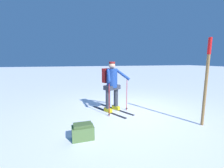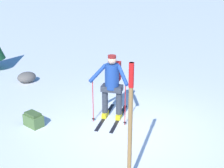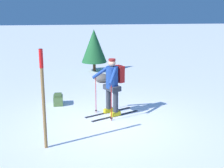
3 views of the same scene
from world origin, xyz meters
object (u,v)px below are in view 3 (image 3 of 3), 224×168
Objects in this scene: dropped_backpack at (58,100)px; rock_boulder at (102,78)px; pine_tree at (94,46)px; skier at (113,83)px; trail_marker at (43,92)px.

rock_boulder is (1.67, 2.78, 0.01)m from dropped_backpack.
dropped_backpack is 5.29m from pine_tree.
skier is 0.83× the size of pine_tree.
trail_marker is (-1.77, -1.98, 0.35)m from skier.
trail_marker is (-0.15, -3.08, 1.13)m from dropped_backpack.
trail_marker reaches higher than rock_boulder.
dropped_backpack is 0.21× the size of trail_marker.
trail_marker is 1.12× the size of pine_tree.
pine_tree is at bearing 78.32° from trail_marker.
dropped_backpack is at bearing 145.69° from skier.
rock_boulder is (1.82, 5.87, -1.12)m from trail_marker.
dropped_backpack is at bearing -106.97° from pine_tree.
pine_tree reaches higher than dropped_backpack.
dropped_backpack is at bearing -120.95° from rock_boulder.
dropped_backpack is 0.74× the size of rock_boulder.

